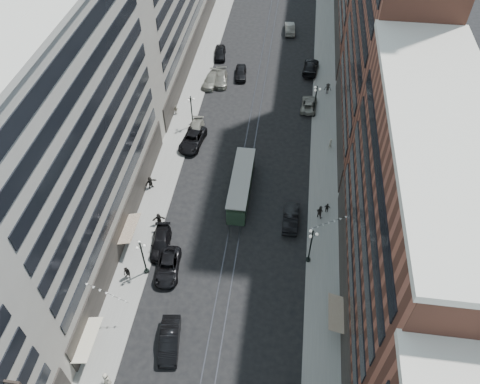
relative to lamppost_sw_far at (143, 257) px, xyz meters
The scene contains 35 objects.
ground 33.44m from the lamppost_sw_far, 73.96° to the left, with size 220.00×220.00×0.00m, color black.
sidewalk_west 42.15m from the lamppost_sw_far, 92.45° to the left, with size 4.00×180.00×0.15m, color gray.
sidewalk_east 46.70m from the lamppost_sw_far, 64.31° to the left, with size 4.00×180.00×0.15m, color gray.
rail_west 42.96m from the lamppost_sw_far, 78.56° to the left, with size 0.12×180.00×0.02m, color #2D2D33.
rail_east 43.26m from the lamppost_sw_far, 76.74° to the left, with size 0.12×180.00×0.02m, color #2D2D33.
building_west_mid 14.31m from the lamppost_sw_far, 147.34° to the left, with size 8.00×36.00×28.00m, color #9F9C8D.
building_east_mid 27.67m from the lamppost_sw_far, ahead, with size 8.00×30.00×24.00m, color brown.
building_east_tower 42.32m from the lamppost_sw_far, 46.90° to the left, with size 8.00×26.00×42.00m, color brown.
lamppost_sw_far is the anchor object (origin of this frame).
lamppost_sw_mid 27.00m from the lamppost_sw_far, 90.00° to the left, with size 1.03×1.14×5.52m.
lamppost_se_far 18.83m from the lamppost_sw_far, 12.26° to the left, with size 1.03×1.14×5.52m.
lamppost_se_mid 36.91m from the lamppost_sw_far, 60.10° to the left, with size 1.03×1.14×5.52m.
streetcar 16.70m from the lamppost_sw_far, 56.38° to the left, with size 2.52×11.39×3.15m.
car_2 3.38m from the lamppost_sw_far, 13.12° to the left, with size 2.60×5.65×1.57m, color black.
car_5 9.71m from the lamppost_sw_far, 60.21° to the right, with size 1.89×5.43×1.79m, color black.
pedestrian_1 13.07m from the lamppost_sw_far, 91.33° to the right, with size 0.94×0.51×1.93m, color #B9B19A.
pedestrian_2 2.95m from the lamppost_sw_far, 150.04° to the right, with size 0.90×0.49×1.86m, color black.
car_7 23.05m from the lamppost_sw_far, 88.00° to the left, with size 2.89×6.28×1.74m, color black.
car_8 38.90m from the lamppost_sw_far, 88.82° to the left, with size 2.20×5.42×1.57m, color slate.
car_9 47.87m from the lamppost_sw_far, 88.89° to the left, with size 1.99×4.94×1.68m, color black.
car_10 18.84m from the lamppost_sw_far, 31.19° to the left, with size 1.86×5.32×1.75m, color black.
car_11 38.49m from the lamppost_sw_far, 62.74° to the left, with size 2.38×5.17×1.44m, color gray.
car_12 48.41m from the lamppost_sw_far, 68.66° to the left, with size 2.49×6.13×1.78m, color black.
car_13 42.15m from the lamppost_sw_far, 82.41° to the left, with size 1.93×4.80×1.64m, color black.
car_14 60.17m from the lamppost_sw_far, 77.36° to the left, with size 1.84×5.29×1.74m, color slate.
pedestrian_5 7.53m from the lamppost_sw_far, 92.37° to the left, with size 1.63×0.47×1.76m, color black.
pedestrian_6 29.95m from the lamppost_sw_far, 96.21° to the left, with size 0.89×0.40×1.51m, color #ABA48D.
pedestrian_7 22.54m from the lamppost_sw_far, 29.27° to the left, with size 0.94×0.51×1.92m, color black.
pedestrian_8 32.28m from the lamppost_sw_far, 49.45° to the left, with size 0.62×0.41×1.71m, color beige.
pedestrian_9 43.60m from the lamppost_sw_far, 61.83° to the left, with size 1.23×0.51×1.90m, color black.
car_extra_0 4.49m from the lamppost_sw_far, 77.99° to the left, with size 2.19×5.39×1.56m, color black.
car_extra_1 39.69m from the lamppost_sw_far, 86.53° to the left, with size 2.20×5.41×1.57m, color #65645A.
car_extra_2 25.39m from the lamppost_sw_far, 88.19° to the left, with size 2.15×5.28×1.53m, color gray.
pedestrian_extra_1 23.83m from the lamppost_sw_far, 30.08° to the left, with size 0.88×0.40×1.51m, color black.
pedestrian_extra_2 13.74m from the lamppost_sw_far, 102.63° to the left, with size 1.74×0.50×1.87m, color black.
Camera 1 is at (5.37, -0.74, 45.61)m, focal length 35.00 mm.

